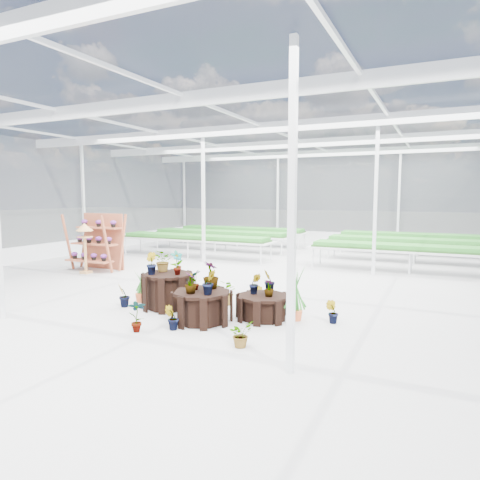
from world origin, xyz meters
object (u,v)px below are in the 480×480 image
at_px(plinth_tall, 168,291).
at_px(plinth_mid, 202,307).
at_px(shelf_rack, 95,242).
at_px(bird_table, 85,248).
at_px(plinth_low, 263,307).

bearing_deg(plinth_tall, plinth_mid, -26.57).
bearing_deg(plinth_mid, shelf_rack, 150.04).
height_order(plinth_tall, shelf_rack, shelf_rack).
relative_size(plinth_tall, plinth_mid, 0.97).
bearing_deg(bird_table, plinth_mid, -32.06).
height_order(shelf_rack, bird_table, shelf_rack).
relative_size(plinth_tall, bird_table, 0.70).
bearing_deg(plinth_tall, bird_table, 153.70).
xyz_separation_m(plinth_tall, plinth_low, (2.20, 0.10, -0.14)).
distance_m(plinth_tall, plinth_low, 2.21).
bearing_deg(shelf_rack, bird_table, -78.54).
bearing_deg(plinth_tall, shelf_rack, 149.23).
xyz_separation_m(plinth_tall, plinth_mid, (1.20, -0.60, -0.08)).
distance_m(shelf_rack, bird_table, 0.57).
height_order(plinth_mid, bird_table, bird_table).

